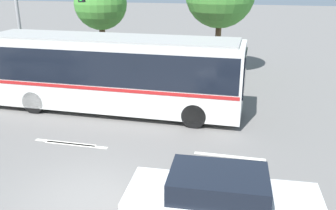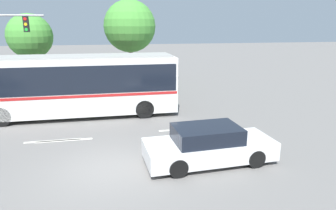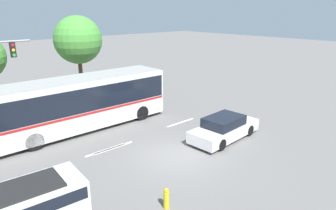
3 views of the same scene
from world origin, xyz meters
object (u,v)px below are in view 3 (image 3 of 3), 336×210
Objects in this scene: suv_left_lane at (13,209)px; street_tree_centre at (78,40)px; sedan_foreground at (224,128)px; fire_hydrant at (166,199)px; city_bus at (80,101)px.

street_tree_centre is (9.90, 14.77, 3.85)m from suv_left_lane.
suv_left_lane is at bearing 178.11° from sedan_foreground.
street_tree_centre reaches higher than fire_hydrant.
street_tree_centre is 18.49m from fire_hydrant.
suv_left_lane is at bearing -123.84° from street_tree_centre.
suv_left_lane reaches higher than fire_hydrant.
suv_left_lane is at bearing -129.83° from city_bus.
sedan_foreground reaches higher than fire_hydrant.
city_bus reaches higher than fire_hydrant.
city_bus is at bearing -116.86° from street_tree_centre.
sedan_foreground is at bearing 20.92° from fire_hydrant.
fire_hydrant is at bearing -106.92° from street_tree_centre.
suv_left_lane is 5.56× the size of fire_hydrant.
city_bus is at bearing 81.83° from fire_hydrant.
street_tree_centre is at bearing 63.50° from city_bus.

